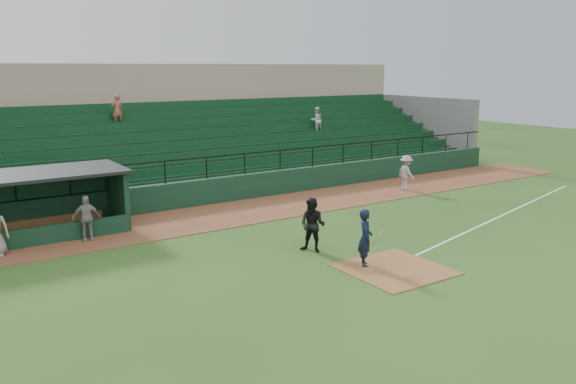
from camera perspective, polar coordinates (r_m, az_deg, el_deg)
ground at (r=19.09m, az=8.42°, el=-6.77°), size 90.00×90.00×0.00m
warning_track at (r=25.32m, az=-3.77°, el=-1.86°), size 40.00×4.00×0.03m
home_plate_dirt at (r=18.41m, az=10.52°, el=-7.54°), size 3.00×3.00×0.03m
foul_line at (r=25.64m, az=20.01°, el=-2.44°), size 17.49×4.44×0.01m
stadium_structure at (r=32.41m, az=-11.37°, el=5.15°), size 38.00×13.08×6.40m
batter_at_plate at (r=18.32m, az=7.69°, el=-4.53°), size 1.16×0.81×1.85m
umpire at (r=19.56m, az=2.46°, el=-3.31°), size 1.09×1.15×1.88m
runner at (r=29.96m, az=11.67°, el=1.89°), size 0.80×1.22×1.78m
dugout_player_a at (r=22.01m, az=-19.40°, el=-2.44°), size 1.02×0.55×1.66m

